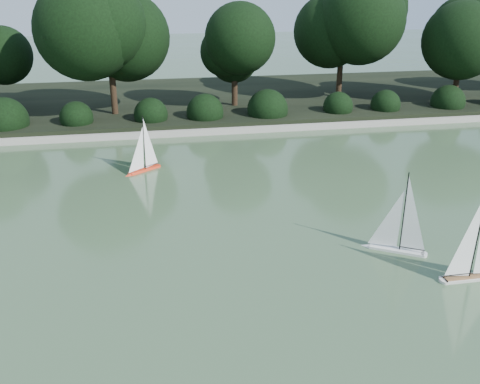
{
  "coord_description": "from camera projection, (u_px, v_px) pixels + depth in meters",
  "views": [
    {
      "loc": [
        -2.12,
        -6.48,
        4.39
      ],
      "look_at": [
        -0.46,
        2.52,
        0.7
      ],
      "focal_mm": 40.0,
      "sensor_mm": 36.0,
      "label": 1
    }
  ],
  "objects": [
    {
      "name": "sailboat_white_a",
      "position": [
        393.0,
        238.0,
        9.14
      ],
      "size": [
        1.03,
        0.72,
        1.54
      ],
      "color": "silver",
      "rests_on": "ground"
    },
    {
      "name": "shrub_hedge",
      "position": [
        212.0,
        112.0,
        16.77
      ],
      "size": [
        29.1,
        1.1,
        1.1
      ],
      "color": "black",
      "rests_on": "ground"
    },
    {
      "name": "sailboat_orange",
      "position": [
        141.0,
        163.0,
        12.89
      ],
      "size": [
        0.92,
        0.75,
        1.45
      ],
      "color": "#F83C1D",
      "rests_on": "ground"
    },
    {
      "name": "sailboat_white_b",
      "position": [
        479.0,
        264.0,
        8.28
      ],
      "size": [
        1.21,
        0.2,
        1.66
      ],
      "color": "beige",
      "rests_on": "ground"
    },
    {
      "name": "pond_coping",
      "position": [
        216.0,
        131.0,
        16.08
      ],
      "size": [
        40.0,
        0.35,
        0.18
      ],
      "primitive_type": "cube",
      "color": "gray",
      "rests_on": "ground"
    },
    {
      "name": "tree_line",
      "position": [
        241.0,
        34.0,
        17.56
      ],
      "size": [
        26.31,
        3.93,
        4.39
      ],
      "color": "black",
      "rests_on": "ground"
    },
    {
      "name": "far_bank",
      "position": [
        200.0,
        101.0,
        19.71
      ],
      "size": [
        40.0,
        8.0,
        0.3
      ],
      "primitive_type": "cube",
      "color": "black",
      "rests_on": "ground"
    },
    {
      "name": "ground",
      "position": [
        301.0,
        296.0,
        7.91
      ],
      "size": [
        80.0,
        80.0,
        0.0
      ],
      "primitive_type": "plane",
      "color": "#344D2E",
      "rests_on": "ground"
    }
  ]
}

